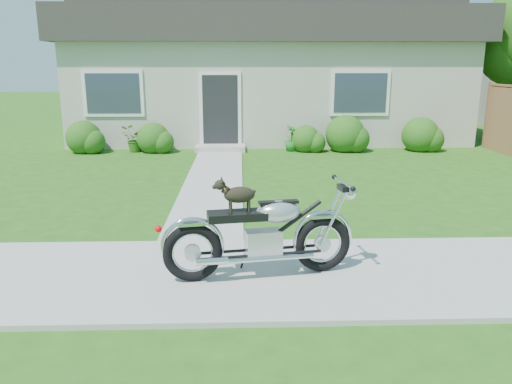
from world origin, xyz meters
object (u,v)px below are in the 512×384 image
house (267,71)px  motorcycle_with_dog (263,234)px  potted_plant_left (134,139)px  potted_plant_right (292,139)px

house → motorcycle_with_dog: 12.22m
house → potted_plant_left: house is taller
potted_plant_right → motorcycle_with_dog: 8.73m
potted_plant_left → motorcycle_with_dog: (3.22, -8.65, 0.18)m
potted_plant_right → motorcycle_with_dog: bearing=-98.0°
potted_plant_left → potted_plant_right: bearing=0.0°
potted_plant_left → potted_plant_right: (4.42, 0.00, -0.01)m
house → motorcycle_with_dog: (-0.69, -12.09, -1.61)m
motorcycle_with_dog → house: bearing=77.7°
motorcycle_with_dog → potted_plant_left: bearing=101.4°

